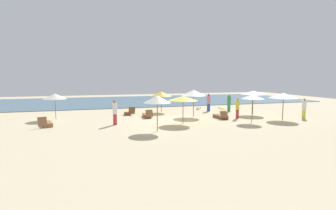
# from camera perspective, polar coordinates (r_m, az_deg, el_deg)

# --- Properties ---
(ground_plane) EXTENTS (60.00, 60.00, 0.00)m
(ground_plane) POSITION_cam_1_polar(r_m,az_deg,el_deg) (20.51, 1.04, -3.52)
(ground_plane) COLOR beige
(ocean_water) EXTENTS (48.00, 16.00, 0.06)m
(ocean_water) POSITION_cam_1_polar(r_m,az_deg,el_deg) (36.93, -6.92, 0.91)
(ocean_water) COLOR #476B7F
(ocean_water) RESTS_ON ground_plane
(umbrella_0) EXTENTS (1.74, 1.74, 2.27)m
(umbrella_0) POSITION_cam_1_polar(r_m,az_deg,el_deg) (16.56, -2.36, 1.24)
(umbrella_0) COLOR olive
(umbrella_0) RESTS_ON ground_plane
(umbrella_1) EXTENTS (2.17, 2.17, 2.04)m
(umbrella_1) POSITION_cam_1_polar(r_m,az_deg,el_deg) (19.27, 3.31, 1.45)
(umbrella_1) COLOR brown
(umbrella_1) RESTS_ON ground_plane
(umbrella_2) EXTENTS (2.03, 2.03, 2.00)m
(umbrella_2) POSITION_cam_1_polar(r_m,az_deg,el_deg) (25.38, -1.47, 2.43)
(umbrella_2) COLOR olive
(umbrella_2) RESTS_ON ground_plane
(umbrella_3) EXTENTS (2.13, 2.13, 2.32)m
(umbrella_3) POSITION_cam_1_polar(r_m,az_deg,el_deg) (22.68, 5.60, 2.66)
(umbrella_3) COLOR brown
(umbrella_3) RESTS_ON ground_plane
(umbrella_4) EXTENTS (1.83, 1.83, 2.10)m
(umbrella_4) POSITION_cam_1_polar(r_m,az_deg,el_deg) (23.04, -23.41, 1.74)
(umbrella_4) COLOR olive
(umbrella_4) RESTS_ON ground_plane
(umbrella_5) EXTENTS (2.27, 2.27, 2.17)m
(umbrella_5) POSITION_cam_1_polar(r_m,az_deg,el_deg) (22.85, 23.85, 1.90)
(umbrella_5) COLOR brown
(umbrella_5) RESTS_ON ground_plane
(umbrella_6) EXTENTS (1.73, 1.73, 2.12)m
(umbrella_6) POSITION_cam_1_polar(r_m,az_deg,el_deg) (20.80, 17.94, 1.73)
(umbrella_6) COLOR brown
(umbrella_6) RESTS_ON ground_plane
(umbrella_7) EXTENTS (2.27, 2.27, 2.17)m
(umbrella_7) POSITION_cam_1_polar(r_m,az_deg,el_deg) (25.04, 18.07, 2.58)
(umbrella_7) COLOR brown
(umbrella_7) RESTS_ON ground_plane
(lounger_0) EXTENTS (0.71, 1.71, 0.71)m
(lounger_0) POSITION_cam_1_polar(r_m,az_deg,el_deg) (22.35, -4.57, -2.27)
(lounger_0) COLOR brown
(lounger_0) RESTS_ON ground_plane
(lounger_1) EXTENTS (1.04, 1.75, 0.73)m
(lounger_1) POSITION_cam_1_polar(r_m,az_deg,el_deg) (24.26, -8.50, -1.62)
(lounger_1) COLOR brown
(lounger_1) RESTS_ON ground_plane
(lounger_2) EXTENTS (0.99, 1.73, 0.74)m
(lounger_2) POSITION_cam_1_polar(r_m,az_deg,el_deg) (20.32, -24.93, -3.72)
(lounger_2) COLOR olive
(lounger_2) RESTS_ON ground_plane
(lounger_3) EXTENTS (0.70, 1.73, 0.68)m
(lounger_3) POSITION_cam_1_polar(r_m,az_deg,el_deg) (22.14, 11.41, -2.46)
(lounger_3) COLOR brown
(lounger_3) RESTS_ON ground_plane
(person_0) EXTENTS (0.48, 0.48, 1.73)m
(person_0) POSITION_cam_1_polar(r_m,az_deg,el_deg) (26.39, 8.83, 0.52)
(person_0) COLOR #2D4C8C
(person_0) RESTS_ON ground_plane
(person_1) EXTENTS (0.39, 0.39, 1.66)m
(person_1) POSITION_cam_1_polar(r_m,az_deg,el_deg) (24.47, 27.50, -0.67)
(person_1) COLOR yellow
(person_1) RESTS_ON ground_plane
(person_2) EXTENTS (0.48, 0.48, 1.72)m
(person_2) POSITION_cam_1_polar(r_m,az_deg,el_deg) (26.54, 13.13, 0.46)
(person_2) COLOR #338C59
(person_2) RESTS_ON ground_plane
(person_3) EXTENTS (0.43, 0.43, 1.82)m
(person_3) POSITION_cam_1_polar(r_m,az_deg,el_deg) (19.23, -11.48, -1.52)
(person_3) COLOR #BF3338
(person_3) RESTS_ON ground_plane
(person_4) EXTENTS (0.42, 0.42, 1.72)m
(person_4) POSITION_cam_1_polar(r_m,az_deg,el_deg) (22.45, 14.89, -0.61)
(person_4) COLOR #BF3338
(person_4) RESTS_ON ground_plane
(dog) EXTENTS (0.58, 0.60, 0.30)m
(dog) POSITION_cam_1_polar(r_m,az_deg,el_deg) (27.51, 6.57, -0.69)
(dog) COLOR silver
(dog) RESTS_ON ground_plane
(surfboard) EXTENTS (1.02, 2.16, 0.07)m
(surfboard) POSITION_cam_1_polar(r_m,az_deg,el_deg) (28.90, 11.62, -0.69)
(surfboard) COLOR gold
(surfboard) RESTS_ON ground_plane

